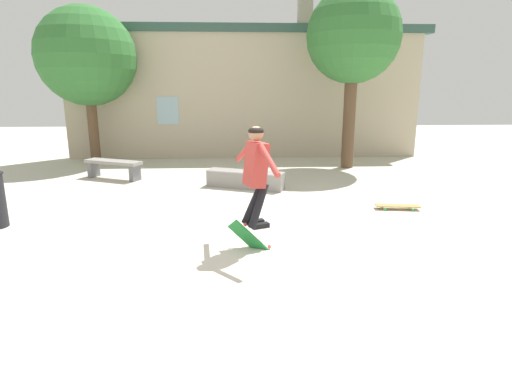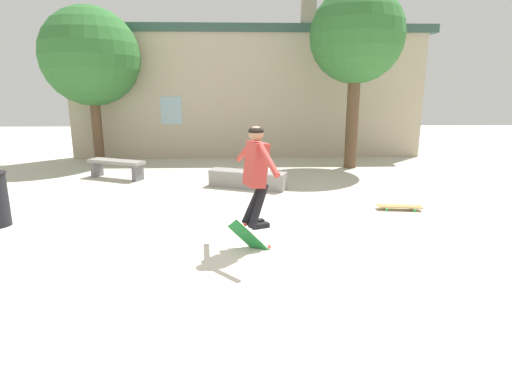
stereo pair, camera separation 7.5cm
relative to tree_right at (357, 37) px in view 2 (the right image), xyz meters
The scene contains 9 objects.
ground_plane 7.70m from the tree_right, 116.36° to the right, with size 40.00×40.00×0.00m, color beige.
building_backdrop 3.88m from the tree_right, 145.80° to the left, with size 12.33×0.52×5.53m.
tree_right is the anchor object (origin of this frame).
tree_left 7.87m from the tree_right, behind, with size 2.93×2.93×4.70m.
park_bench 7.41m from the tree_right, 168.83° to the right, with size 1.60×1.00×0.49m.
skate_ledge 5.25m from the tree_right, 141.91° to the right, with size 1.86×1.05×0.41m.
skater 7.23m from the tree_right, 116.40° to the right, with size 0.59×1.30×1.46m.
skateboard_flipping 7.74m from the tree_right, 116.68° to the right, with size 0.70×0.20×0.69m.
skateboard_resting 5.63m from the tree_right, 92.31° to the right, with size 0.86×0.31×0.08m.
Camera 2 is at (-0.21, -5.55, 2.28)m, focal length 28.00 mm.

